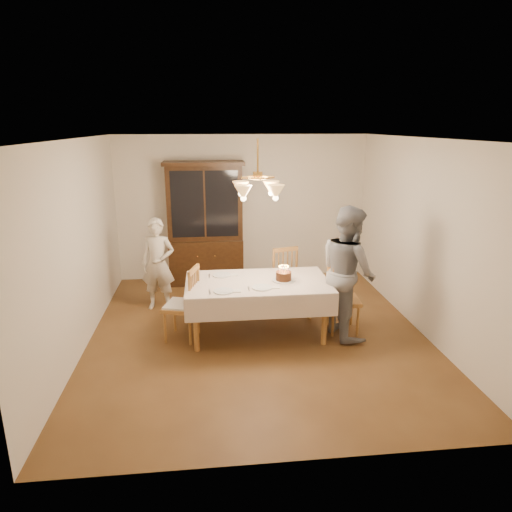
{
  "coord_description": "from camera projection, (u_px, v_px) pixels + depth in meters",
  "views": [
    {
      "loc": [
        -0.64,
        -5.7,
        2.77
      ],
      "look_at": [
        0.0,
        0.2,
        1.05
      ],
      "focal_mm": 32.0,
      "sensor_mm": 36.0,
      "label": 1
    }
  ],
  "objects": [
    {
      "name": "dining_table",
      "position": [
        258.0,
        286.0,
        6.09
      ],
      "size": [
        1.9,
        1.1,
        0.76
      ],
      "color": "#96612B",
      "rests_on": "ground"
    },
    {
      "name": "chair_far_side",
      "position": [
        280.0,
        279.0,
        7.11
      ],
      "size": [
        0.53,
        0.52,
        1.0
      ],
      "color": "#96612B",
      "rests_on": "ground"
    },
    {
      "name": "place_setting_near_right",
      "position": [
        263.0,
        287.0,
        5.81
      ],
      "size": [
        0.4,
        0.26,
        0.02
      ],
      "color": "white",
      "rests_on": "dining_table"
    },
    {
      "name": "room_shell",
      "position": [
        258.0,
        221.0,
        5.84
      ],
      "size": [
        5.0,
        5.0,
        5.0
      ],
      "color": "white",
      "rests_on": "ground"
    },
    {
      "name": "adult_in_grey",
      "position": [
        348.0,
        272.0,
        6.05
      ],
      "size": [
        0.82,
        0.97,
        1.77
      ],
      "primitive_type": "imported",
      "rotation": [
        0.0,
        0.0,
        1.76
      ],
      "color": "slate",
      "rests_on": "ground"
    },
    {
      "name": "china_hutch",
      "position": [
        205.0,
        226.0,
        8.07
      ],
      "size": [
        1.38,
        0.54,
        2.16
      ],
      "color": "black",
      "rests_on": "ground"
    },
    {
      "name": "birthday_cake",
      "position": [
        284.0,
        277.0,
        6.06
      ],
      "size": [
        0.3,
        0.3,
        0.21
      ],
      "color": "white",
      "rests_on": "dining_table"
    },
    {
      "name": "chandelier",
      "position": [
        258.0,
        190.0,
        5.73
      ],
      "size": [
        0.62,
        0.62,
        0.73
      ],
      "color": "#BF8C3F",
      "rests_on": "ground"
    },
    {
      "name": "elderly_woman",
      "position": [
        158.0,
        264.0,
        6.95
      ],
      "size": [
        0.57,
        0.43,
        1.42
      ],
      "primitive_type": "imported",
      "rotation": [
        0.0,
        0.0,
        -0.18
      ],
      "color": "beige",
      "rests_on": "ground"
    },
    {
      "name": "chair_right_end",
      "position": [
        342.0,
        301.0,
        6.24
      ],
      "size": [
        0.45,
        0.47,
        1.0
      ],
      "color": "#96612B",
      "rests_on": "ground"
    },
    {
      "name": "place_setting_near_left",
      "position": [
        225.0,
        291.0,
        5.68
      ],
      "size": [
        0.4,
        0.25,
        0.02
      ],
      "color": "white",
      "rests_on": "dining_table"
    },
    {
      "name": "chair_left_end",
      "position": [
        182.0,
        306.0,
        6.02
      ],
      "size": [
        0.53,
        0.54,
        1.0
      ],
      "color": "#96612B",
      "rests_on": "ground"
    },
    {
      "name": "ground",
      "position": [
        258.0,
        333.0,
        6.28
      ],
      "size": [
        5.0,
        5.0,
        0.0
      ],
      "primitive_type": "plane",
      "color": "#553418",
      "rests_on": "ground"
    },
    {
      "name": "place_setting_far_left",
      "position": [
        223.0,
        275.0,
        6.29
      ],
      "size": [
        0.4,
        0.25,
        0.02
      ],
      "color": "white",
      "rests_on": "dining_table"
    }
  ]
}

